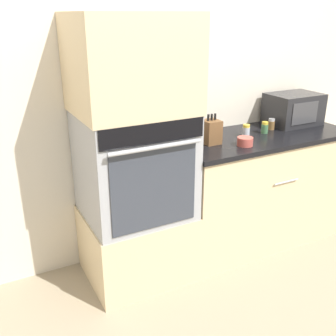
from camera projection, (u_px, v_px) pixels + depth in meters
ground_plane at (201, 280)px, 2.78m from camera, size 12.00×12.00×0.00m
wall_back at (159, 89)px, 2.84m from camera, size 8.00×0.05×2.50m
oven_cabinet_base at (137, 243)px, 2.78m from camera, size 0.70×0.60×0.48m
wall_oven at (135, 165)px, 2.56m from camera, size 0.68×0.64×0.70m
oven_cabinet_upper at (131, 64)px, 2.33m from camera, size 0.70×0.60×0.58m
counter_unit at (257, 188)px, 3.16m from camera, size 1.43×0.63×0.90m
microwave at (293, 109)px, 3.23m from camera, size 0.43×0.31×0.25m
knife_block at (211, 132)px, 2.76m from camera, size 0.11×0.12×0.21m
bowl at (245, 141)px, 2.73m from camera, size 0.11×0.11×0.06m
condiment_jar_near at (271, 124)px, 3.10m from camera, size 0.05×0.05×0.09m
condiment_jar_mid at (265, 128)px, 3.01m from camera, size 0.05×0.05×0.09m
condiment_jar_far at (246, 131)px, 2.93m from camera, size 0.06×0.06×0.09m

